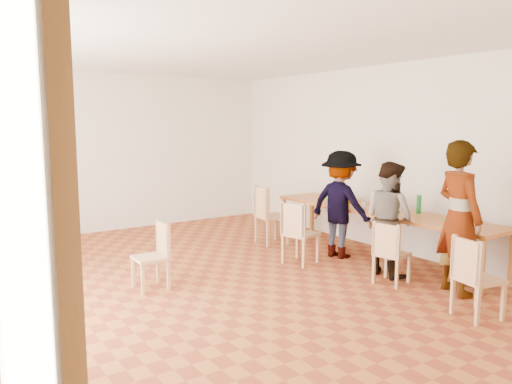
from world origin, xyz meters
The scene contains 23 objects.
ground centered at (0.00, 0.00, 0.00)m, with size 8.00×8.00×0.00m, color #A15527.
wall_back centered at (0.00, 4.00, 1.50)m, with size 6.00×0.10×3.00m, color #F0E2CF.
wall_right centered at (3.00, 0.00, 1.50)m, with size 0.10×8.00×3.00m, color #F0E2CF.
ceiling centered at (0.00, 0.00, 3.02)m, with size 6.00×8.00×0.04m, color white.
communal_table centered at (2.50, -0.25, 0.70)m, with size 0.80×4.00×0.75m.
side_table centered at (-2.18, 2.67, 0.67)m, with size 0.90×0.90×0.75m.
chair_near centered at (1.42, -2.53, 0.54)m, with size 0.49×0.49×0.47m.
chair_mid centered at (1.57, -1.27, 0.50)m, with size 0.45×0.45×0.43m.
chair_far centered at (1.19, 0.11, 0.57)m, with size 0.53×0.53×0.49m.
chair_empty centered at (1.55, 1.38, 0.61)m, with size 0.51×0.51×0.53m.
chair_spare centered at (-0.92, 0.30, 0.51)m, with size 0.40×0.40×0.45m.
person_near centered at (2.02, -1.95, 0.93)m, with size 0.68×0.45×1.87m, color gray.
person_mid centered at (1.93, -0.95, 0.78)m, with size 0.76×0.59×1.56m, color gray.
person_far centered at (2.02, 0.08, 0.82)m, with size 1.07×0.61×1.65m, color gray.
laptop_near centered at (2.69, -1.47, 0.81)m, with size 0.31×0.32×0.23m.
laptop_mid centered at (2.48, -0.52, 0.81)m, with size 0.22×0.25×0.20m.
laptop_far centered at (2.65, 0.99, 0.80)m, with size 0.25×0.27×0.20m.
yellow_mug centered at (2.49, 0.39, 0.80)m, with size 0.12×0.12×0.09m, color orange.
green_bottle centered at (2.69, -0.85, 0.89)m, with size 0.07×0.07×0.28m, color #197D2F.
clear_glass centered at (2.38, -0.06, 0.80)m, with size 0.07×0.07×0.09m, color silver.
condiment_cup centered at (2.80, -0.28, 0.78)m, with size 0.08×0.08×0.06m, color white.
pink_phone centered at (2.34, -1.80, 0.76)m, with size 0.05×0.10×0.01m, color #BF3748.
black_pouch centered at (2.63, 0.60, 0.80)m, with size 0.16×0.26×0.09m, color black.
Camera 1 is at (-3.32, -5.43, 2.06)m, focal length 35.00 mm.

